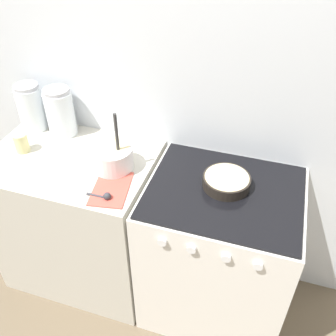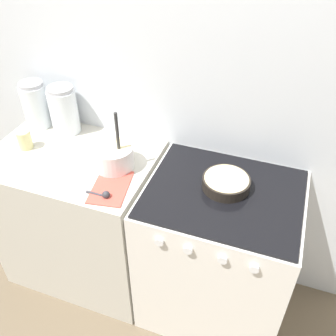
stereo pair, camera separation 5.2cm
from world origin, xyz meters
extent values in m
plane|color=brown|center=(0.00, 0.00, 0.00)|extent=(12.00, 12.00, 0.00)
cube|color=silver|center=(0.00, 0.63, 1.20)|extent=(4.71, 0.05, 2.40)
cube|color=beige|center=(-0.43, 0.30, 0.44)|extent=(0.85, 0.60, 0.88)
cube|color=white|center=(0.38, 0.30, 0.43)|extent=(0.73, 0.60, 0.87)
cube|color=black|center=(0.38, 0.30, 0.87)|extent=(0.70, 0.58, 0.01)
cylinder|color=white|center=(0.18, -0.01, 0.80)|extent=(0.04, 0.02, 0.04)
cylinder|color=white|center=(0.31, -0.01, 0.80)|extent=(0.04, 0.02, 0.04)
cylinder|color=white|center=(0.45, -0.01, 0.80)|extent=(0.04, 0.02, 0.04)
cylinder|color=white|center=(0.58, -0.01, 0.80)|extent=(0.04, 0.02, 0.04)
cylinder|color=white|center=(-0.18, 0.30, 0.94)|extent=(0.20, 0.20, 0.11)
cylinder|color=beige|center=(-0.18, 0.30, 0.97)|extent=(0.18, 0.18, 0.06)
cylinder|color=#333333|center=(-0.14, 0.30, 1.05)|extent=(0.02, 0.02, 0.29)
cylinder|color=black|center=(0.38, 0.34, 0.91)|extent=(0.22, 0.22, 0.05)
cylinder|color=beige|center=(0.38, 0.34, 0.91)|extent=(0.20, 0.20, 0.04)
cylinder|color=silver|center=(-0.75, 0.50, 1.00)|extent=(0.14, 0.14, 0.24)
cylinder|color=silver|center=(-0.75, 0.50, 0.95)|extent=(0.12, 0.12, 0.15)
cylinder|color=#B2B2B7|center=(-0.75, 0.50, 1.13)|extent=(0.13, 0.13, 0.02)
cylinder|color=silver|center=(-0.57, 0.50, 1.00)|extent=(0.15, 0.15, 0.25)
cylinder|color=olive|center=(-0.57, 0.50, 0.95)|extent=(0.13, 0.13, 0.15)
cylinder|color=#B2B2B7|center=(-0.57, 0.50, 1.14)|extent=(0.14, 0.14, 0.02)
cylinder|color=beige|center=(-0.68, 0.29, 0.93)|extent=(0.07, 0.07, 0.10)
cube|color=#CC4C3F|center=(-0.12, 0.15, 0.88)|extent=(0.20, 0.27, 0.01)
cylinder|color=#333338|center=(-0.16, 0.08, 0.89)|extent=(0.09, 0.01, 0.01)
sphere|color=#333338|center=(-0.11, 0.08, 0.90)|extent=(0.04, 0.04, 0.04)
camera|label=1|loc=(0.52, -0.99, 2.03)|focal=40.00mm
camera|label=2|loc=(0.57, -0.97, 2.03)|focal=40.00mm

